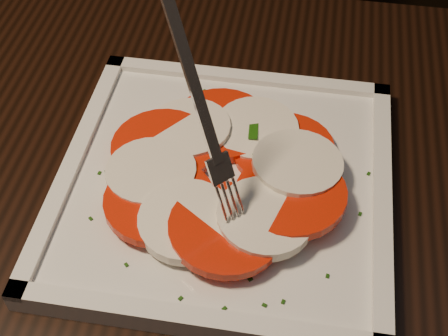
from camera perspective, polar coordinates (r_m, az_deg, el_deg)
The scene contains 3 objects.
plate at distance 0.54m, azimuth 0.00°, elevation -1.59°, with size 0.28×0.28×0.01m, color white.
caprese_salad at distance 0.52m, azimuth -0.00°, elevation -0.29°, with size 0.23×0.24×0.03m.
fork at distance 0.45m, azimuth -2.67°, elevation 5.66°, with size 0.03×0.08×0.15m, color white, non-canonical shape.
Camera 1 is at (-0.11, -0.09, 1.17)m, focal length 50.00 mm.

